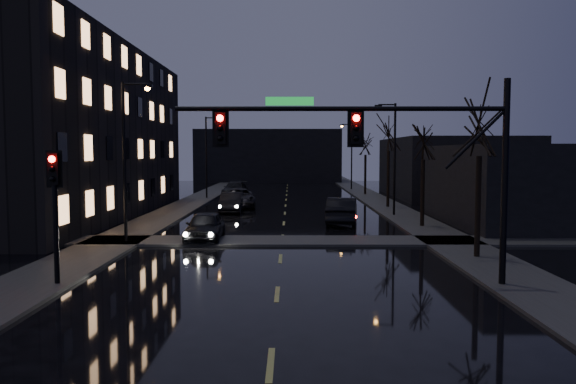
{
  "coord_description": "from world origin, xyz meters",
  "views": [
    {
      "loc": [
        0.43,
        -9.76,
        4.56
      ],
      "look_at": [
        0.34,
        9.38,
        3.2
      ],
      "focal_mm": 35.0,
      "sensor_mm": 36.0,
      "label": 1
    }
  ],
  "objects_px": {
    "oncoming_car_b": "(231,202)",
    "lead_car": "(342,211)",
    "oncoming_car_a": "(205,226)",
    "oncoming_car_c": "(239,198)",
    "oncoming_car_d": "(235,189)"
  },
  "relations": [
    {
      "from": "oncoming_car_b",
      "to": "lead_car",
      "type": "bearing_deg",
      "value": -42.83
    },
    {
      "from": "oncoming_car_a",
      "to": "lead_car",
      "type": "xyz_separation_m",
      "value": [
        7.68,
        6.91,
        0.1
      ]
    },
    {
      "from": "oncoming_car_c",
      "to": "oncoming_car_d",
      "type": "relative_size",
      "value": 1.05
    },
    {
      "from": "oncoming_car_a",
      "to": "oncoming_car_d",
      "type": "relative_size",
      "value": 0.83
    },
    {
      "from": "oncoming_car_a",
      "to": "oncoming_car_c",
      "type": "relative_size",
      "value": 0.79
    },
    {
      "from": "oncoming_car_c",
      "to": "oncoming_car_d",
      "type": "xyz_separation_m",
      "value": [
        -1.42,
        11.2,
        -0.01
      ]
    },
    {
      "from": "oncoming_car_d",
      "to": "oncoming_car_a",
      "type": "bearing_deg",
      "value": -83.97
    },
    {
      "from": "oncoming_car_a",
      "to": "oncoming_car_b",
      "type": "relative_size",
      "value": 0.97
    },
    {
      "from": "oncoming_car_a",
      "to": "oncoming_car_b",
      "type": "xyz_separation_m",
      "value": [
        -0.09,
        13.73,
        0.0
      ]
    },
    {
      "from": "oncoming_car_a",
      "to": "lead_car",
      "type": "distance_m",
      "value": 10.33
    },
    {
      "from": "oncoming_car_d",
      "to": "lead_car",
      "type": "relative_size",
      "value": 1.03
    },
    {
      "from": "oncoming_car_a",
      "to": "oncoming_car_c",
      "type": "distance_m",
      "value": 17.68
    },
    {
      "from": "oncoming_car_b",
      "to": "oncoming_car_c",
      "type": "relative_size",
      "value": 0.82
    },
    {
      "from": "oncoming_car_a",
      "to": "oncoming_car_d",
      "type": "distance_m",
      "value": 28.91
    },
    {
      "from": "oncoming_car_c",
      "to": "lead_car",
      "type": "relative_size",
      "value": 1.09
    }
  ]
}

